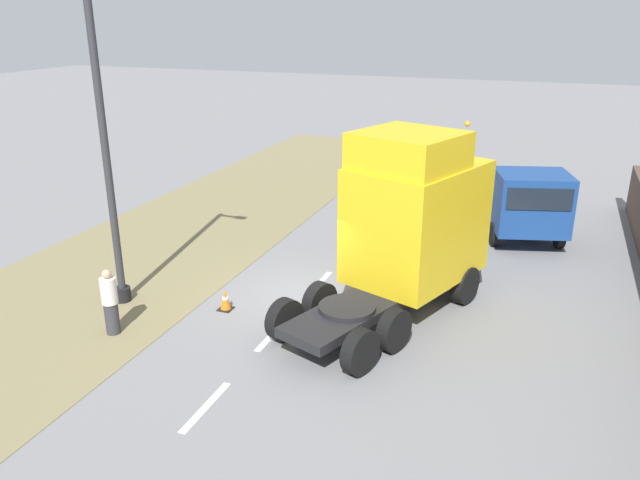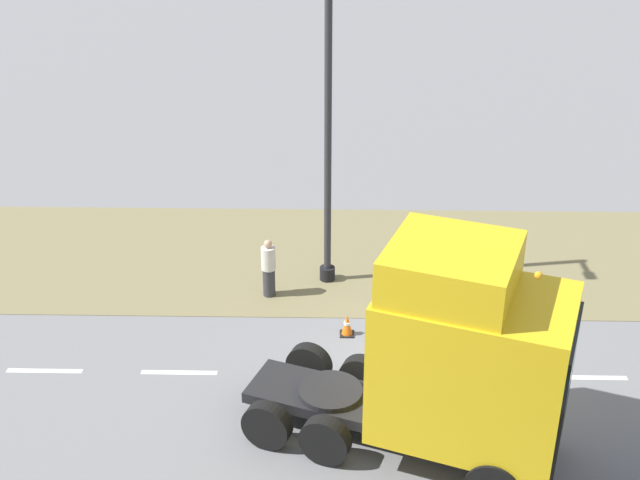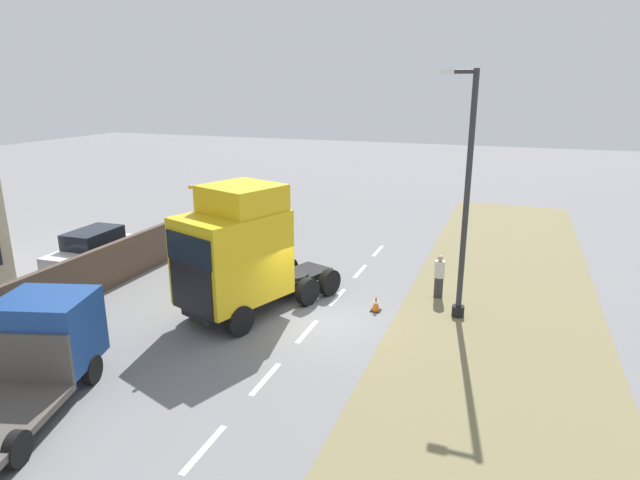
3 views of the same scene
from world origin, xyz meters
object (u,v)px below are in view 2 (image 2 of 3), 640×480
(lorry_cab, at_px, (458,358))
(pedestrian, at_px, (269,269))
(traffic_cone_lead, at_px, (347,325))
(lamp_post, at_px, (328,154))

(lorry_cab, xyz_separation_m, pedestrian, (-6.34, -4.18, -1.51))
(lorry_cab, relative_size, pedestrian, 3.93)
(lorry_cab, bearing_deg, traffic_cone_lead, -134.74)
(pedestrian, bearing_deg, traffic_cone_lead, 47.66)
(lorry_cab, bearing_deg, lamp_post, -139.98)
(lorry_cab, xyz_separation_m, lamp_post, (-7.22, -2.59, 1.47))
(pedestrian, distance_m, traffic_cone_lead, 2.93)
(lamp_post, height_order, traffic_cone_lead, lamp_post)
(lorry_cab, height_order, traffic_cone_lead, lorry_cab)
(lamp_post, distance_m, traffic_cone_lead, 4.55)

